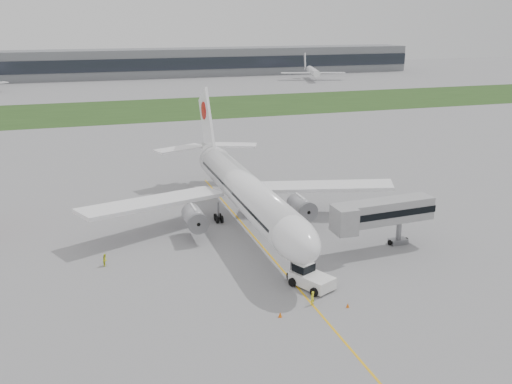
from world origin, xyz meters
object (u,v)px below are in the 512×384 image
object	(u,v)px
airliner	(243,188)
jet_bridge	(378,213)
pushback_tug	(310,277)
ground_crew_near	(312,298)

from	to	relation	value
airliner	jet_bridge	world-z (taller)	airliner
pushback_tug	jet_bridge	distance (m)	15.09
pushback_tug	airliner	bearing A→B (deg)	68.79
jet_bridge	ground_crew_near	xyz separation A→B (m)	(-14.12, -11.46, -4.32)
pushback_tug	jet_bridge	bearing A→B (deg)	4.83
jet_bridge	airliner	bearing A→B (deg)	129.90
airliner	jet_bridge	bearing A→B (deg)	-46.38
pushback_tug	ground_crew_near	world-z (taller)	pushback_tug
airliner	jet_bridge	distance (m)	20.45
airliner	ground_crew_near	world-z (taller)	airliner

